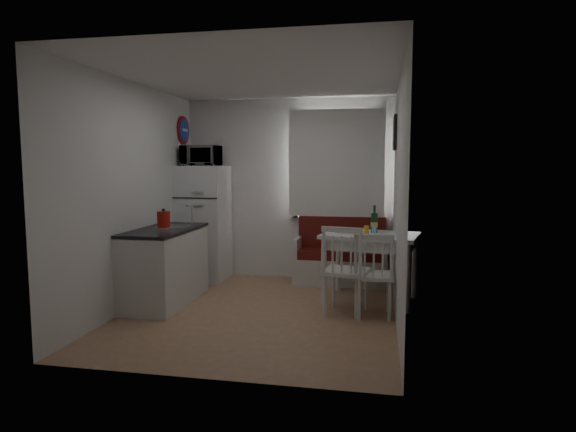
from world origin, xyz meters
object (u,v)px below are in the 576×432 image
Objects in this scene: chair_left at (346,261)px; chair_right at (373,266)px; fridge at (204,223)px; bench at (341,262)px; kitchen_counter at (165,265)px; dining_table at (370,241)px; kettle at (164,220)px; wine_bottle at (374,219)px; microwave at (201,156)px.

chair_left is 1.09× the size of chair_right.
fridge reaches higher than chair_right.
bench is at bearing 3.19° from fridge.
kitchen_counter reaches higher than dining_table.
kettle reaches higher than chair_right.
wine_bottle is at bearing 14.22° from kitchen_counter.
kettle is at bearing -142.84° from bench.
fridge is at bearing 157.45° from chair_left.
microwave is (-1.97, -0.16, 1.48)m from bench.
bench is 2.47m from microwave.
dining_table is at bearing -16.84° from fridge.
chair_right is 2.44m from kettle.
kitchen_counter is 5.55× the size of kettle.
bench is (1.99, 1.35, -0.15)m from kitchen_counter.
bench reaches higher than chair_right.
kettle is at bearing -162.89° from wine_bottle.
chair_right is 2.09× the size of kettle.
wine_bottle is at bearing -13.29° from microwave.
chair_right is at bearing -75.84° from dining_table.
dining_table is 2.50m from fridge.
microwave is at bearing 175.04° from dining_table.
chair_left is at bearing -0.92° from kettle.
microwave reaches higher than kettle.
kettle is at bearing -154.08° from dining_table.
microwave is 1.52m from kettle.
kitchen_counter is 1.30m from fridge.
wine_bottle is (2.43, -0.57, -0.79)m from microwave.
kettle is (0.03, -1.31, -0.76)m from microwave.
fridge is (-2.43, 1.39, 0.25)m from chair_right.
chair_left is 1.05× the size of microwave.
kitchen_counter is at bearing 174.03° from chair_right.
chair_right is at bearing -73.03° from bench.
dining_table is 0.69m from chair_right.
chair_left is at bearing -32.17° from microwave.
kettle is (-2.11, 0.03, 0.40)m from chair_left.
chair_left is at bearing -99.61° from dining_table.
kettle is (0.05, -0.12, 0.56)m from kitchen_counter.
kettle is at bearing -88.69° from microwave.
chair_right is 2.81m from fridge.
kitchen_counter is at bearing -90.94° from microwave.
kitchen_counter is 2.46m from chair_right.
microwave is 2.62m from wine_bottle.
chair_left reaches higher than dining_table.
kitchen_counter is at bearing -173.46° from chair_left.
chair_right is at bearing -90.00° from wine_bottle.
fridge is 3.18× the size of microwave.
microwave is at bearing 148.55° from chair_right.
chair_left is 0.33× the size of fridge.
microwave is 1.54× the size of wine_bottle.
wine_bottle reaches higher than bench.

